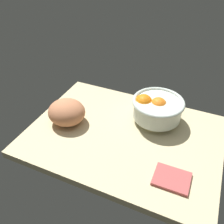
# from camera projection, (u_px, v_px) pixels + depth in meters

# --- Properties ---
(ground_plane) EXTENTS (0.75, 0.55, 0.03)m
(ground_plane) POSITION_uv_depth(u_px,v_px,m) (124.00, 136.00, 0.97)
(ground_plane) COLOR #CCBB8C
(fruit_bowl) EXTENTS (0.21, 0.21, 0.12)m
(fruit_bowl) POSITION_uv_depth(u_px,v_px,m) (156.00, 108.00, 0.99)
(fruit_bowl) COLOR silver
(fruit_bowl) RESTS_ON ground
(bread_loaf) EXTENTS (0.18, 0.17, 0.10)m
(bread_loaf) POSITION_uv_depth(u_px,v_px,m) (67.00, 112.00, 0.99)
(bread_loaf) COLOR #C57A53
(bread_loaf) RESTS_ON ground
(napkin_folded) EXTENTS (0.12, 0.09, 0.01)m
(napkin_folded) POSITION_uv_depth(u_px,v_px,m) (172.00, 179.00, 0.78)
(napkin_folded) COLOR #B44F4D
(napkin_folded) RESTS_ON ground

